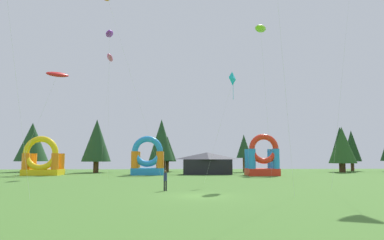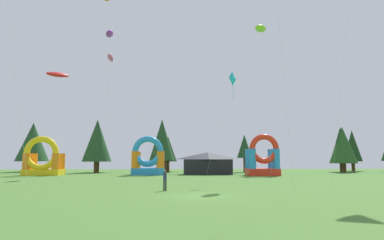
# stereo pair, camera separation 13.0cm
# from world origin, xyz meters

# --- Properties ---
(ground_plane) EXTENTS (120.00, 120.00, 0.00)m
(ground_plane) POSITION_xyz_m (0.00, 0.00, 0.00)
(ground_plane) COLOR #47752D
(kite_purple_parafoil) EXTENTS (1.33, 5.28, 17.99)m
(kite_purple_parafoil) POSITION_xyz_m (-9.76, 15.33, 17.47)
(kite_purple_parafoil) COLOR purple
(kite_purple_parafoil) RESTS_ON ground_plane
(kite_lime_parafoil) EXTENTS (3.38, 5.55, 19.09)m
(kite_lime_parafoil) POSITION_xyz_m (8.48, 15.14, 18.43)
(kite_lime_parafoil) COLOR #8CD826
(kite_lime_parafoil) RESTS_ON ground_plane
(kite_pink_parafoil) EXTENTS (1.27, 8.97, 20.05)m
(kite_pink_parafoil) POSITION_xyz_m (-12.65, 32.21, 19.33)
(kite_pink_parafoil) COLOR #EA599E
(kite_pink_parafoil) RESTS_ON ground_plane
(kite_red_parafoil) EXTENTS (4.35, 4.59, 12.80)m
(kite_red_parafoil) POSITION_xyz_m (-15.41, 14.59, 12.28)
(kite_red_parafoil) COLOR red
(kite_red_parafoil) RESTS_ON ground_plane
(kite_cyan_diamond) EXTENTS (3.96, 1.03, 12.51)m
(kite_cyan_diamond) POSITION_xyz_m (4.90, 14.15, 11.86)
(kite_cyan_diamond) COLOR #19B7CC
(kite_cyan_diamond) RESTS_ON ground_plane
(person_near_camera) EXTENTS (0.38, 0.38, 1.74)m
(person_near_camera) POSITION_xyz_m (-2.78, 4.26, 1.03)
(person_near_camera) COLOR black
(person_near_camera) RESTS_ON ground_plane
(inflatable_yellow_castle) EXTENTS (5.62, 4.13, 6.14)m
(inflatable_yellow_castle) POSITION_xyz_m (-22.67, 31.46, 2.13)
(inflatable_yellow_castle) COLOR yellow
(inflatable_yellow_castle) RESTS_ON ground_plane
(inflatable_orange_dome) EXTENTS (4.78, 3.90, 6.41)m
(inflatable_orange_dome) POSITION_xyz_m (11.81, 28.50, 2.34)
(inflatable_orange_dome) COLOR red
(inflatable_orange_dome) RESTS_ON ground_plane
(inflatable_red_slide) EXTENTS (5.17, 4.25, 6.24)m
(inflatable_red_slide) POSITION_xyz_m (-6.14, 32.09, 2.20)
(inflatable_red_slide) COLOR #268CD8
(inflatable_red_slide) RESTS_ON ground_plane
(festival_tent) EXTENTS (7.86, 3.63, 3.64)m
(festival_tent) POSITION_xyz_m (3.64, 33.01, 1.82)
(festival_tent) COLOR black
(festival_tent) RESTS_ON ground_plane
(tree_row_0) EXTENTS (6.32, 6.32, 9.64)m
(tree_row_0) POSITION_xyz_m (-29.80, 45.53, 5.81)
(tree_row_0) COLOR #4C331E
(tree_row_0) RESTS_ON ground_plane
(tree_row_1) EXTENTS (5.41, 5.41, 9.91)m
(tree_row_1) POSITION_xyz_m (-16.31, 41.14, 5.94)
(tree_row_1) COLOR #4C331E
(tree_row_1) RESTS_ON ground_plane
(tree_row_2) EXTENTS (4.83, 4.83, 10.11)m
(tree_row_2) POSITION_xyz_m (-4.25, 42.11, 6.10)
(tree_row_2) COLOR #4C331E
(tree_row_2) RESTS_ON ground_plane
(tree_row_3) EXTENTS (3.95, 3.95, 8.30)m
(tree_row_3) POSITION_xyz_m (-3.82, 43.70, 5.32)
(tree_row_3) COLOR #4C331E
(tree_row_3) RESTS_ON ground_plane
(tree_row_4) EXTENTS (3.67, 3.67, 7.01)m
(tree_row_4) POSITION_xyz_m (-3.15, 45.54, 4.46)
(tree_row_4) COLOR #4C331E
(tree_row_4) RESTS_ON ground_plane
(tree_row_5) EXTENTS (2.91, 2.91, 7.20)m
(tree_row_5) POSITION_xyz_m (11.64, 41.77, 4.88)
(tree_row_5) COLOR #4C331E
(tree_row_5) RESTS_ON ground_plane
(tree_row_6) EXTENTS (4.06, 4.06, 8.66)m
(tree_row_6) POSITION_xyz_m (30.02, 40.38, 5.26)
(tree_row_6) COLOR #4C331E
(tree_row_6) RESTS_ON ground_plane
(tree_row_7) EXTENTS (5.14, 5.14, 8.67)m
(tree_row_7) POSITION_xyz_m (30.29, 40.17, 5.15)
(tree_row_7) COLOR #4C331E
(tree_row_7) RESTS_ON ground_plane
(tree_row_8) EXTENTS (3.74, 3.74, 8.42)m
(tree_row_8) POSITION_xyz_m (34.99, 45.64, 5.17)
(tree_row_8) COLOR #4C331E
(tree_row_8) RESTS_ON ground_plane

